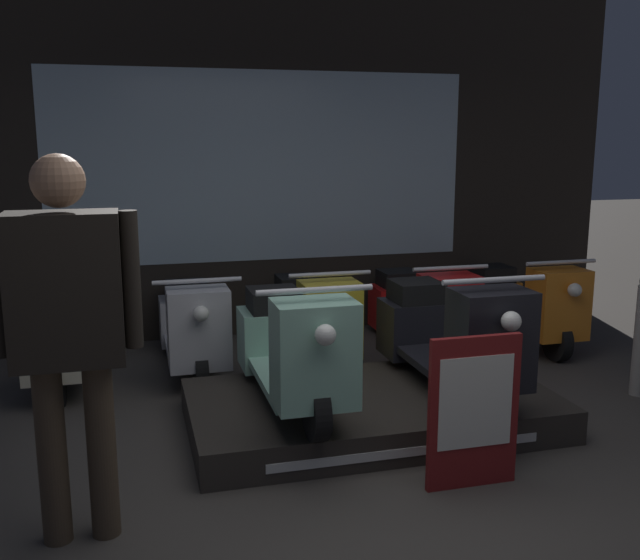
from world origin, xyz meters
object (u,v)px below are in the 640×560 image
object	(u,v)px
scooter_backrow_1	(192,326)
price_sign_board	(474,412)
scooter_backrow_4	(521,304)
scooter_display_right	(448,336)
scooter_display_left	(292,348)
scooter_backrow_2	(311,318)
scooter_backrow_3	(421,311)
person_left_browsing	(67,316)
scooter_backrow_0	(63,335)

from	to	relation	value
scooter_backrow_1	price_sign_board	size ratio (longest dim) A/B	1.91
scooter_backrow_1	scooter_backrow_4	distance (m)	2.91
scooter_display_right	scooter_backrow_1	world-z (taller)	scooter_display_right
scooter_display_left	scooter_backrow_2	world-z (taller)	scooter_display_left
scooter_backrow_3	person_left_browsing	bearing A→B (deg)	-138.68
price_sign_board	scooter_backrow_0	bearing A→B (deg)	133.13
scooter_backrow_3	scooter_display_right	bearing A→B (deg)	-106.61
scooter_display_left	price_sign_board	world-z (taller)	scooter_display_left
scooter_backrow_0	scooter_backrow_1	distance (m)	0.97
scooter_backrow_0	price_sign_board	xyz separation A→B (m)	(2.21, -2.36, 0.07)
scooter_backrow_0	scooter_display_left	bearing A→B (deg)	-45.27
scooter_backrow_1	scooter_display_right	bearing A→B (deg)	-44.08
scooter_backrow_3	scooter_backrow_4	bearing A→B (deg)	0.00
scooter_backrow_1	scooter_backrow_4	bearing A→B (deg)	0.00
scooter_backrow_1	scooter_backrow_4	xyz separation A→B (m)	(2.91, 0.00, 0.00)
scooter_display_right	price_sign_board	world-z (taller)	scooter_display_right
scooter_backrow_4	person_left_browsing	world-z (taller)	person_left_browsing
scooter_display_left	person_left_browsing	distance (m)	1.57
scooter_backrow_3	scooter_backrow_4	world-z (taller)	same
scooter_backrow_0	scooter_backrow_1	xyz separation A→B (m)	(0.97, 0.00, 0.00)
price_sign_board	person_left_browsing	bearing A→B (deg)	179.53
scooter_backrow_0	scooter_backrow_1	size ratio (longest dim) A/B	1.00
scooter_backrow_2	scooter_backrow_3	size ratio (longest dim) A/B	1.00
scooter_backrow_3	price_sign_board	distance (m)	2.46
scooter_display_right	scooter_backrow_2	size ratio (longest dim) A/B	1.00
scooter_backrow_1	person_left_browsing	xyz separation A→B (m)	(-0.72, -2.34, 0.70)
scooter_backrow_3	person_left_browsing	size ratio (longest dim) A/B	0.89
person_left_browsing	price_sign_board	xyz separation A→B (m)	(1.96, -0.02, -0.64)
scooter_backrow_0	scooter_display_right	bearing A→B (deg)	-30.49
scooter_backrow_2	scooter_display_right	bearing A→B (deg)	-69.84
scooter_backrow_2	scooter_backrow_4	size ratio (longest dim) A/B	1.00
scooter_backrow_1	scooter_backrow_2	bearing A→B (deg)	0.00
person_left_browsing	price_sign_board	world-z (taller)	person_left_browsing
scooter_backrow_0	scooter_backrow_2	world-z (taller)	same
scooter_display_left	scooter_backrow_0	xyz separation A→B (m)	(-1.45, 1.46, -0.21)
scooter_backrow_3	scooter_backrow_4	xyz separation A→B (m)	(0.97, 0.00, 0.00)
scooter_display_right	scooter_display_left	bearing A→B (deg)	180.00
scooter_backrow_1	scooter_display_left	bearing A→B (deg)	-71.99
scooter_backrow_4	person_left_browsing	distance (m)	4.38
scooter_backrow_1	price_sign_board	xyz separation A→B (m)	(1.24, -2.36, 0.07)
person_left_browsing	price_sign_board	bearing A→B (deg)	-0.47
scooter_backrow_1	price_sign_board	world-z (taller)	scooter_backrow_1
scooter_backrow_0	price_sign_board	distance (m)	3.23
scooter_display_left	person_left_browsing	world-z (taller)	person_left_browsing
scooter_display_right	scooter_backrow_2	distance (m)	1.57
scooter_display_right	scooter_backrow_0	bearing A→B (deg)	149.51
price_sign_board	scooter_backrow_3	bearing A→B (deg)	73.35
scooter_backrow_3	person_left_browsing	xyz separation A→B (m)	(-2.66, -2.34, 0.70)
scooter_display_left	scooter_backrow_2	bearing A→B (deg)	71.20
scooter_backrow_0	scooter_backrow_1	bearing A→B (deg)	0.00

